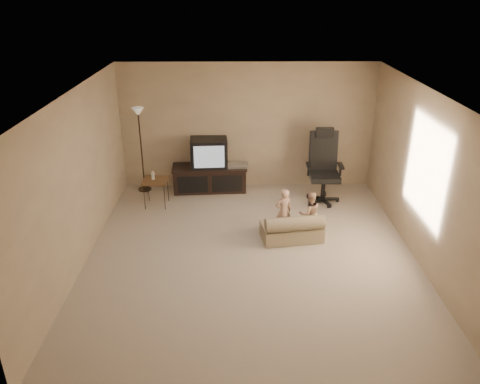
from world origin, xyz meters
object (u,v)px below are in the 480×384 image
object	(u,v)px
tv_stand	(210,169)
office_chair	(323,176)
toddler_right	(310,214)
toddler_left	(283,211)
floor_lamp	(140,131)
child_sofa	(292,229)
side_table	(155,181)

from	to	relation	value
tv_stand	office_chair	world-z (taller)	office_chair
tv_stand	office_chair	bearing A→B (deg)	-16.68
toddler_right	toddler_left	bearing A→B (deg)	-19.62
floor_lamp	toddler_left	xyz separation A→B (m)	(2.63, -1.81, -0.83)
floor_lamp	child_sofa	size ratio (longest dim) A/B	1.63
floor_lamp	toddler_right	size ratio (longest dim) A/B	2.22
floor_lamp	toddler_left	bearing A→B (deg)	-34.57
side_table	child_sofa	bearing A→B (deg)	-28.93
toddler_right	tv_stand	bearing A→B (deg)	-60.04
tv_stand	toddler_left	world-z (taller)	tv_stand
office_chair	floor_lamp	bearing A→B (deg)	172.23
tv_stand	office_chair	size ratio (longest dim) A/B	1.10
office_chair	toddler_left	bearing A→B (deg)	-123.37
toddler_left	toddler_right	bearing A→B (deg)	155.43
side_table	floor_lamp	size ratio (longest dim) A/B	0.41
office_chair	child_sofa	world-z (taller)	office_chair
side_table	toddler_left	distance (m)	2.53
side_table	toddler_right	size ratio (longest dim) A/B	0.92
tv_stand	child_sofa	distance (m)	2.51
child_sofa	tv_stand	bearing A→B (deg)	116.22
floor_lamp	child_sofa	distance (m)	3.60
tv_stand	floor_lamp	size ratio (longest dim) A/B	0.90
tv_stand	toddler_right	world-z (taller)	tv_stand
toddler_left	toddler_right	distance (m)	0.43
office_chair	child_sofa	size ratio (longest dim) A/B	1.34
tv_stand	side_table	xyz separation A→B (m)	(-0.97, -0.71, 0.06)
tv_stand	floor_lamp	world-z (taller)	floor_lamp
floor_lamp	toddler_left	size ratio (longest dim) A/B	2.10
child_sofa	toddler_right	size ratio (longest dim) A/B	1.36
office_chair	toddler_right	bearing A→B (deg)	-107.78
office_chair	floor_lamp	xyz separation A→B (m)	(-3.51, 0.52, 0.73)
tv_stand	floor_lamp	distance (m)	1.55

